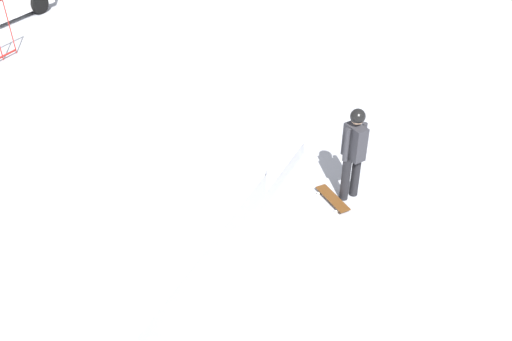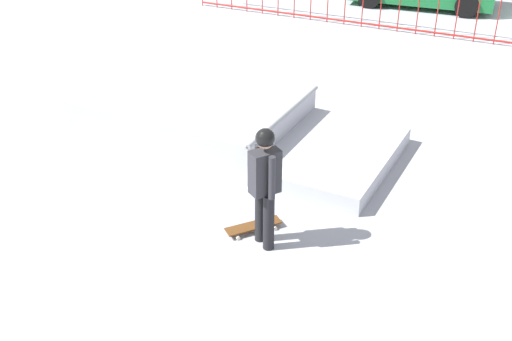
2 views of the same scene
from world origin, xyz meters
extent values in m
plane|color=#A8AAB2|center=(0.00, 0.00, 0.00)|extent=(60.00, 60.00, 0.00)
cube|color=#B0B3BB|center=(-0.05, -0.31, 0.35)|extent=(3.70, 2.74, 0.70)
cube|color=#B0B3BB|center=(2.64, -0.20, 0.15)|extent=(1.90, 2.67, 0.30)
cylinder|color=gray|center=(1.74, -0.24, 0.70)|extent=(0.19, 2.60, 0.08)
cylinder|color=black|center=(2.83, -2.74, 0.41)|extent=(0.15, 0.15, 0.82)
cylinder|color=black|center=(2.64, -2.63, 0.41)|extent=(0.15, 0.15, 0.82)
cube|color=#2D2D33|center=(2.73, -2.68, 1.12)|extent=(0.38, 0.44, 0.60)
cylinder|color=#2D2D33|center=(2.88, -2.77, 1.12)|extent=(0.09, 0.09, 0.60)
cylinder|color=#2D2D33|center=(2.58, -2.59, 1.12)|extent=(0.09, 0.09, 0.60)
sphere|color=tan|center=(2.73, -2.68, 1.57)|extent=(0.22, 0.22, 0.22)
sphere|color=black|center=(2.73, -2.68, 1.60)|extent=(0.25, 0.25, 0.25)
cube|color=#593314|center=(2.45, -2.50, 0.08)|extent=(0.63, 0.77, 0.02)
cylinder|color=silver|center=(2.38, -2.79, 0.03)|extent=(0.06, 0.06, 0.06)
cylinder|color=silver|center=(2.19, -2.65, 0.03)|extent=(0.06, 0.06, 0.06)
cylinder|color=silver|center=(2.71, -2.34, 0.03)|extent=(0.06, 0.06, 0.06)
cylinder|color=silver|center=(2.52, -2.20, 0.03)|extent=(0.06, 0.06, 0.06)
cylinder|color=maroon|center=(4.56, 7.36, 0.75)|extent=(0.03, 0.03, 1.50)
cylinder|color=black|center=(7.19, 9.15, 0.32)|extent=(0.65, 0.24, 0.64)
camera|label=1|loc=(-4.76, -4.77, 5.90)|focal=38.54mm
camera|label=2|loc=(6.12, -8.77, 5.17)|focal=44.76mm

